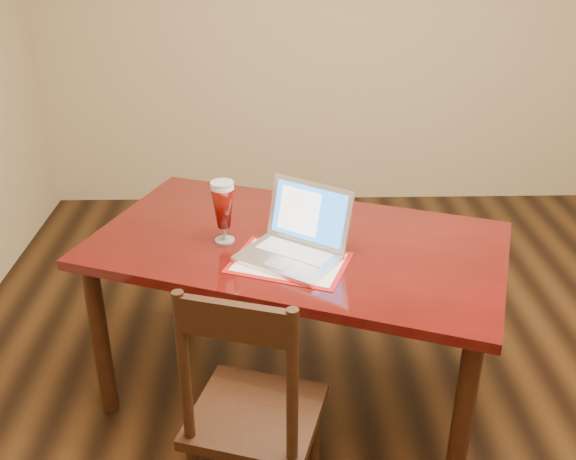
{
  "coord_description": "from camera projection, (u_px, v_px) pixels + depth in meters",
  "views": [
    {
      "loc": [
        -0.62,
        -2.03,
        1.98
      ],
      "look_at": [
        -0.57,
        0.17,
        0.88
      ],
      "focal_mm": 40.0,
      "sensor_mm": 36.0,
      "label": 1
    }
  ],
  "objects": [
    {
      "name": "dining_table",
      "position": [
        295.0,
        259.0,
        2.65
      ],
      "size": [
        1.87,
        1.44,
        1.04
      ],
      "rotation": [
        0.0,
        0.0,
        -0.36
      ],
      "color": "#4C0B0A",
      "rests_on": "ground"
    },
    {
      "name": "ground",
      "position": [
        423.0,
        433.0,
        2.71
      ],
      "size": [
        5.0,
        5.0,
        0.0
      ],
      "primitive_type": "plane",
      "color": "black",
      "rests_on": "ground"
    },
    {
      "name": "dining_chair",
      "position": [
        252.0,
        415.0,
        2.14
      ],
      "size": [
        0.52,
        0.51,
        1.0
      ],
      "rotation": [
        0.0,
        0.0,
        -0.29
      ],
      "color": "black",
      "rests_on": "ground"
    }
  ]
}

